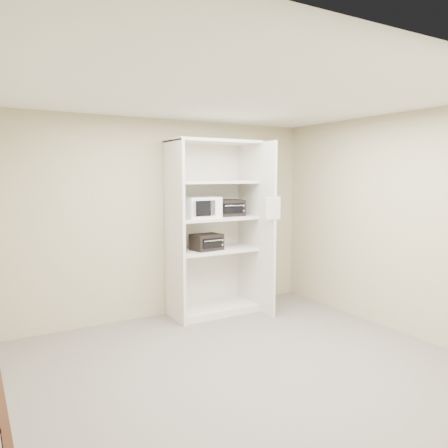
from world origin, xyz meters
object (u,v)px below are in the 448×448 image
toaster_oven_lower (206,242)px  microwave (201,207)px  toaster_oven_upper (229,208)px  shelving_unit (216,234)px

toaster_oven_lower → microwave: bearing=172.7°
microwave → toaster_oven_lower: 0.49m
toaster_oven_upper → toaster_oven_lower: 0.60m
microwave → toaster_oven_lower: (0.09, -0.00, -0.48)m
microwave → toaster_oven_upper: size_ratio=1.19×
shelving_unit → toaster_oven_upper: shelving_unit is taller
toaster_oven_upper → toaster_oven_lower: toaster_oven_upper is taller
shelving_unit → toaster_oven_upper: (0.20, 0.00, 0.35)m
shelving_unit → toaster_oven_lower: (-0.18, -0.04, -0.10)m
toaster_oven_lower → shelving_unit: bearing=6.1°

